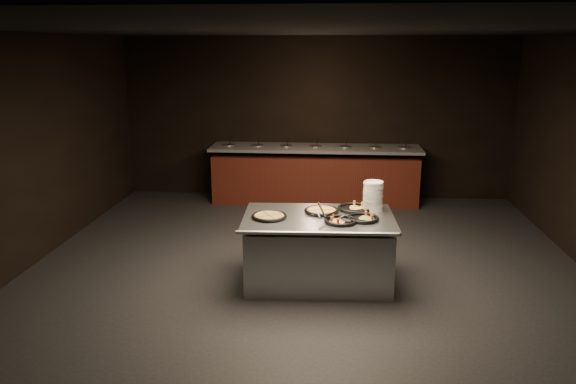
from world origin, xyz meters
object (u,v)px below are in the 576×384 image
Objects in this scene: plate_stack at (373,196)px; pan_veggie_whole at (269,216)px; serving_counter at (318,251)px; pan_cheese_whole at (321,211)px.

plate_stack is 0.85× the size of pan_veggie_whole.
serving_counter is at bearing -153.62° from plate_stack.
pan_cheese_whole is at bearing 78.54° from serving_counter.
pan_veggie_whole is at bearing -160.80° from plate_stack.
pan_veggie_whole is at bearing -172.16° from serving_counter.
pan_cheese_whole is (-0.61, -0.15, -0.15)m from plate_stack.
pan_veggie_whole reaches higher than serving_counter.
pan_cheese_whole is at bearing -166.41° from plate_stack.
pan_veggie_whole is (-1.20, -0.42, -0.15)m from plate_stack.
serving_counter is at bearing 10.30° from pan_veggie_whole.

